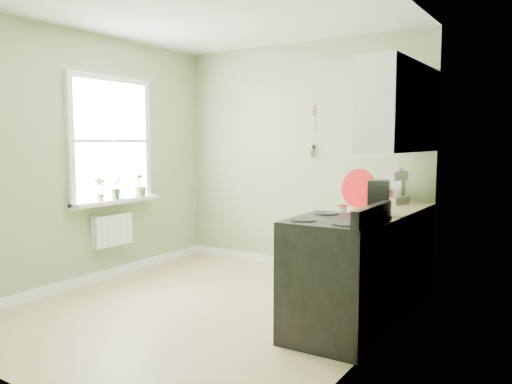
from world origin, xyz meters
The scene contains 21 objects.
floor centered at (0.00, 0.00, -0.01)m, with size 3.20×3.60×0.02m, color tan.
ceiling centered at (0.00, 0.00, 2.71)m, with size 3.20×3.60×0.02m, color white.
wall_back centered at (0.00, 1.81, 1.35)m, with size 3.20×0.02×2.70m, color #8FA16D.
wall_left centered at (-1.61, 0.00, 1.35)m, with size 0.02×3.60×2.70m, color #8FA16D.
wall_right centered at (1.61, 0.00, 1.35)m, with size 0.02×3.60×2.70m, color #8FA16D.
base_cabinets centered at (1.30, 1.00, 0.43)m, with size 0.60×1.60×0.87m, color silver.
countertop centered at (1.29, 1.00, 0.89)m, with size 0.64×1.60×0.04m, color #CFBD7E.
upper_cabinets centered at (1.43, 1.10, 1.85)m, with size 0.35×1.40×0.80m, color silver.
window centered at (-1.58, 0.30, 1.55)m, with size 0.06×1.14×1.44m.
window_sill centered at (-1.51, 0.30, 0.88)m, with size 0.18×1.14×0.04m, color white.
radiator centered at (-1.54, 0.25, 0.55)m, with size 0.12×0.50×0.35m, color white.
wall_utensils centered at (0.20, 1.78, 1.56)m, with size 0.02×0.14×0.58m.
stove centered at (1.28, 0.03, 0.48)m, with size 0.72×0.80×1.08m.
stand_mixer centered at (1.27, 1.52, 1.07)m, with size 0.24×0.33×0.37m.
kettle centered at (1.11, 1.69, 1.00)m, with size 0.17×0.10×0.18m.
coffee_maker centered at (1.41, 0.61, 1.06)m, with size 0.23×0.24×0.31m.
red_tray centered at (1.05, 1.05, 1.10)m, with size 0.37×0.37×0.02m, color red.
jar centered at (1.11, 0.56, 0.95)m, with size 0.07×0.07×0.08m.
plant_a centered at (-1.50, 0.07, 1.04)m, with size 0.14×0.10×0.27m, color #3F622D.
plant_b centered at (-1.50, 0.29, 1.04)m, with size 0.15×0.12×0.27m, color #3F622D.
plant_c centered at (-1.50, 0.65, 1.04)m, with size 0.15×0.15×0.27m, color #3F622D.
Camera 1 is at (2.85, -3.49, 1.55)m, focal length 35.00 mm.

